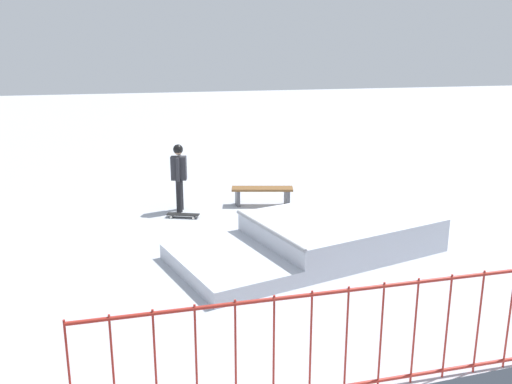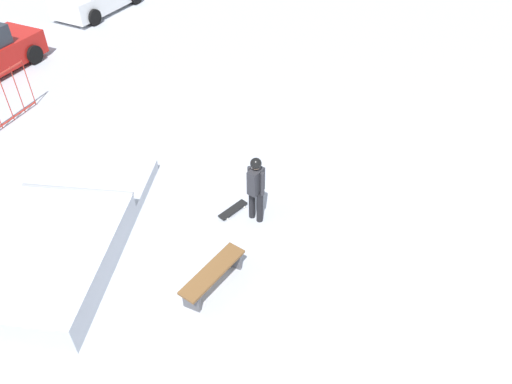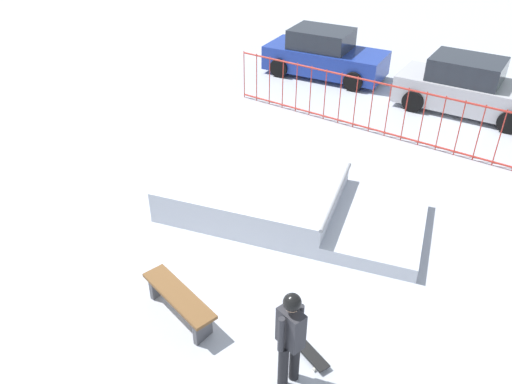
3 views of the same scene
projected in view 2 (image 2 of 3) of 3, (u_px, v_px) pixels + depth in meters
The scene contains 5 objects.
ground_plane at pixel (98, 269), 10.30m from camera, with size 60.00×60.00×0.00m, color #B2B7C1.
skate_ramp at pixel (58, 243), 10.41m from camera, with size 5.94×4.17×0.74m.
skater at pixel (256, 185), 10.80m from camera, with size 0.42×0.43×1.73m.
skateboard at pixel (233, 210), 11.57m from camera, with size 0.82×0.44×0.09m.
park_bench at pixel (213, 275), 9.71m from camera, with size 1.65×0.69×0.48m.
Camera 2 is at (-4.74, -5.85, 7.92)m, focal length 34.60 mm.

